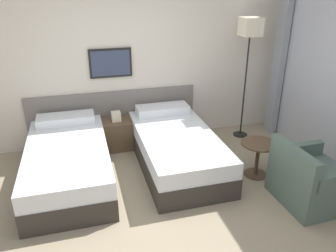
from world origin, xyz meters
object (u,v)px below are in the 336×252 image
Objects in this scene: nightstand at (117,134)px; armchair at (312,182)px; floor_lamp at (250,34)px; side_table at (258,152)px; bed_near_window at (176,148)px; bed_near_door at (68,162)px.

nightstand is 0.75× the size of armchair.
floor_lamp is at bearing -2.99° from armchair.
floor_lamp reaches higher than armchair.
bed_near_window is at bearing 149.89° from side_table.
nightstand is 0.31× the size of floor_lamp.
armchair reaches higher than bed_near_door.
bed_near_door is 1.48m from bed_near_window.
floor_lamp reaches higher than side_table.
armchair is at bearing -64.64° from side_table.
floor_lamp is at bearing 12.82° from bed_near_door.
bed_near_door is 3.25m from floor_lamp.
floor_lamp is 1.86m from side_table.
bed_near_door is at bearing 167.02° from side_table.
floor_lamp is (1.36, 0.65, 1.44)m from bed_near_window.
floor_lamp is at bearing 25.41° from bed_near_window.
side_table is at bearing -30.11° from bed_near_window.
nightstand is (-0.74, 0.75, -0.02)m from bed_near_window.
side_table is (-0.38, -1.21, -1.36)m from floor_lamp.
side_table is at bearing 24.08° from armchair.
nightstand is at bearing 142.47° from side_table.
bed_near_door is 3.33× the size of nightstand.
floor_lamp is at bearing -2.89° from nightstand.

